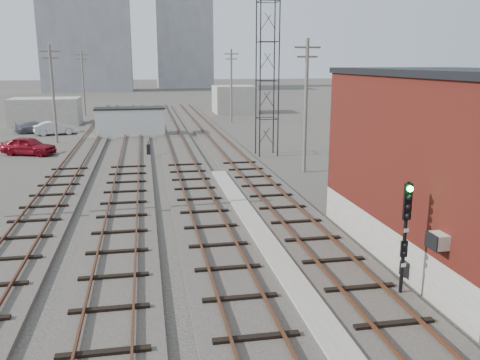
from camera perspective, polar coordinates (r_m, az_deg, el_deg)
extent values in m
plane|color=#282621|center=(65.62, -6.90, 6.51)|extent=(320.00, 320.00, 0.00)
cube|color=#332D28|center=(45.17, -1.92, 3.73)|extent=(3.20, 90.00, 0.20)
cube|color=#4C2816|center=(45.04, -2.83, 3.99)|extent=(0.07, 90.00, 0.12)
cube|color=#4C2816|center=(45.25, -1.03, 4.05)|extent=(0.07, 90.00, 0.12)
cube|color=#332D28|center=(44.76, -7.00, 3.55)|extent=(3.20, 90.00, 0.20)
cube|color=#4C2816|center=(44.68, -7.93, 3.81)|extent=(0.07, 90.00, 0.12)
cube|color=#4C2816|center=(44.77, -6.09, 3.88)|extent=(0.07, 90.00, 0.12)
cube|color=#332D28|center=(44.69, -12.13, 3.34)|extent=(3.20, 90.00, 0.20)
cube|color=#4C2816|center=(44.68, -13.07, 3.59)|extent=(0.07, 90.00, 0.12)
cube|color=#4C2816|center=(44.64, -11.22, 3.67)|extent=(0.07, 90.00, 0.12)
cube|color=#332D28|center=(44.99, -17.23, 3.11)|extent=(3.20, 90.00, 0.20)
cube|color=#4C2816|center=(45.04, -18.16, 3.35)|extent=(0.07, 90.00, 0.12)
cube|color=#4C2816|center=(44.87, -16.34, 3.44)|extent=(0.07, 90.00, 0.12)
cube|color=gray|center=(20.97, 3.09, -7.41)|extent=(0.90, 28.00, 0.26)
cube|color=gray|center=(21.76, 22.75, -5.95)|extent=(6.00, 12.00, 1.50)
cube|color=#541913|center=(20.94, 23.60, 3.16)|extent=(6.00, 12.00, 5.50)
cube|color=black|center=(20.70, 24.33, 10.94)|extent=(6.20, 12.20, 0.25)
cube|color=beige|center=(16.43, 21.34, -6.37)|extent=(0.45, 0.62, 0.45)
cube|color=black|center=(18.70, 17.97, -9.47)|extent=(0.20, 0.35, 0.50)
cylinder|color=black|center=(40.32, 2.30, 13.16)|extent=(0.10, 0.10, 15.00)
cylinder|color=black|center=(40.68, 4.41, 13.13)|extent=(0.10, 0.10, 15.00)
cylinder|color=black|center=(41.78, 1.83, 13.16)|extent=(0.10, 0.10, 15.00)
cylinder|color=black|center=(42.13, 3.87, 13.14)|extent=(0.10, 0.10, 15.00)
cylinder|color=#595147|center=(50.83, -20.23, 8.99)|extent=(0.24, 0.24, 9.00)
cube|color=#595147|center=(50.75, -20.59, 13.37)|extent=(1.80, 0.12, 0.12)
cube|color=#595147|center=(50.74, -20.53, 12.70)|extent=(1.40, 0.12, 0.12)
cylinder|color=#595147|center=(75.57, -17.18, 10.32)|extent=(0.24, 0.24, 9.00)
cube|color=#595147|center=(75.52, -17.39, 13.27)|extent=(1.80, 0.12, 0.12)
cube|color=#595147|center=(75.52, -17.35, 12.81)|extent=(1.40, 0.12, 0.12)
cylinder|color=#595147|center=(34.88, 7.39, 8.13)|extent=(0.24, 0.24, 9.00)
cube|color=#595147|center=(34.76, 7.59, 14.55)|extent=(1.80, 0.12, 0.12)
cube|color=#595147|center=(34.75, 7.56, 13.56)|extent=(1.40, 0.12, 0.12)
cylinder|color=#595147|center=(64.03, -0.98, 10.48)|extent=(0.24, 0.24, 9.00)
cube|color=#595147|center=(63.97, -1.00, 13.97)|extent=(1.80, 0.12, 0.12)
cube|color=#595147|center=(63.96, -0.99, 13.43)|extent=(1.40, 0.12, 0.12)
cube|color=gray|center=(140.94, -16.85, 15.67)|extent=(22.00, 14.00, 30.00)
cube|color=gray|center=(155.64, -6.32, 15.11)|extent=(16.00, 12.00, 26.00)
cube|color=gray|center=(66.38, -20.96, 7.21)|extent=(8.00, 5.00, 3.20)
cube|color=gray|center=(76.41, -0.63, 9.04)|extent=(6.00, 6.00, 4.00)
cube|color=gray|center=(17.70, 17.52, -12.35)|extent=(0.40, 0.40, 0.10)
cylinder|color=black|center=(16.99, 17.96, -6.58)|extent=(0.12, 0.12, 3.88)
cube|color=black|center=(16.59, 18.31, -2.33)|extent=(0.25, 0.10, 1.16)
sphere|color=#0CE533|center=(16.41, 18.57, -0.94)|extent=(0.19, 0.19, 0.19)
sphere|color=black|center=(16.48, 18.49, -1.93)|extent=(0.19, 0.19, 0.19)
sphere|color=black|center=(16.55, 18.42, -2.90)|extent=(0.19, 0.19, 0.19)
sphere|color=black|center=(16.63, 18.35, -3.86)|extent=(0.19, 0.19, 0.19)
cube|color=black|center=(17.05, 17.93, -7.37)|extent=(0.21, 0.09, 0.53)
cube|color=white|center=(16.80, 18.18, -5.42)|extent=(0.16, 0.02, 0.12)
cube|color=white|center=(17.19, 17.90, -9.10)|extent=(0.16, 0.02, 0.12)
cube|color=black|center=(41.57, -10.25, 3.34)|extent=(0.30, 0.30, 0.92)
cylinder|color=black|center=(41.47, -10.28, 4.15)|extent=(0.07, 0.07, 0.28)
cube|color=silver|center=(53.35, -12.22, 6.32)|extent=(6.87, 3.03, 2.83)
cube|color=black|center=(53.21, -12.30, 7.89)|extent=(7.10, 3.27, 0.14)
imported|color=maroon|center=(45.12, -22.66, 3.55)|extent=(4.76, 3.25, 1.50)
imported|color=#B8BBC0|center=(56.87, -20.04, 5.51)|extent=(4.52, 2.65, 1.41)
imported|color=slate|center=(59.10, -22.00, 5.53)|extent=(4.59, 2.82, 1.24)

